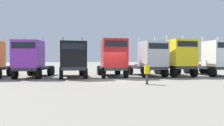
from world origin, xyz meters
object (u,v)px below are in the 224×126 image
at_px(semi_truck_purple, 31,59).
at_px(semi_truck_yellow, 179,57).
at_px(semi_truck_black, 73,59).
at_px(semi_truck_red, 113,58).
at_px(visitor_in_hivis, 147,72).
at_px(semi_truck_white, 215,58).
at_px(semi_truck_silver, 150,59).

distance_m(semi_truck_purple, semi_truck_yellow, 15.24).
bearing_deg(semi_truck_black, semi_truck_yellow, 85.41).
bearing_deg(semi_truck_red, semi_truck_purple, -93.25).
bearing_deg(visitor_in_hivis, semi_truck_white, 43.40).
relative_size(semi_truck_black, visitor_in_hivis, 3.76).
height_order(semi_truck_red, visitor_in_hivis, semi_truck_red).
distance_m(semi_truck_black, semi_truck_yellow, 11.16).
bearing_deg(semi_truck_white, semi_truck_silver, -92.38).
bearing_deg(semi_truck_purple, semi_truck_yellow, 94.01).
height_order(semi_truck_yellow, visitor_in_hivis, semi_truck_yellow).
bearing_deg(semi_truck_black, visitor_in_hivis, 38.19).
bearing_deg(semi_truck_purple, visitor_in_hivis, 61.79).
bearing_deg(semi_truck_white, semi_truck_red, -91.70).
relative_size(semi_truck_black, semi_truck_white, 0.95).
bearing_deg(visitor_in_hivis, semi_truck_purple, 157.73).
bearing_deg(semi_truck_black, semi_truck_silver, 86.77).
distance_m(semi_truck_red, semi_truck_silver, 3.93).
bearing_deg(semi_truck_purple, semi_truck_red, 93.40).
bearing_deg(semi_truck_yellow, semi_truck_black, -89.29).
distance_m(semi_truck_purple, semi_truck_black, 4.13).
height_order(semi_truck_purple, semi_truck_black, semi_truck_purple).
relative_size(semi_truck_yellow, semi_truck_white, 0.92).
bearing_deg(semi_truck_white, visitor_in_hivis, -58.72).
bearing_deg(semi_truck_yellow, semi_truck_red, -91.35).
xyz_separation_m(semi_truck_yellow, visitor_in_hivis, (-5.65, -5.96, -1.12)).
bearing_deg(semi_truck_purple, semi_truck_black, 86.53).
bearing_deg(semi_truck_red, semi_truck_yellow, 88.06).
bearing_deg(semi_truck_red, semi_truck_white, 87.85).
distance_m(semi_truck_yellow, visitor_in_hivis, 8.29).
bearing_deg(semi_truck_white, semi_truck_black, -90.13).
distance_m(semi_truck_red, semi_truck_yellow, 7.12).
xyz_separation_m(semi_truck_purple, semi_truck_white, (19.35, -1.01, 0.08)).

